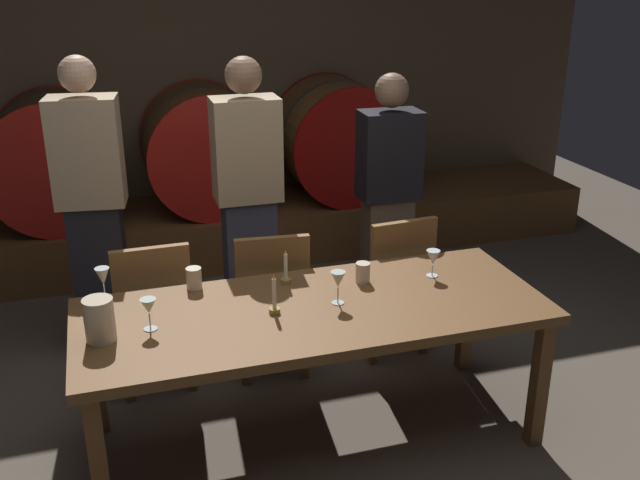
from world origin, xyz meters
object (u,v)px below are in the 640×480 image
(dining_table, at_px, (314,320))
(guest_right, at_px, (388,196))
(chair_center, at_px, (271,296))
(wine_glass_far_right, at_px, (433,258))
(pitcher, at_px, (99,320))
(wine_glass_center_left, at_px, (149,307))
(chair_left, at_px, (153,308))
(candle_left, at_px, (274,303))
(wine_barrel_left, at_px, (55,160))
(wine_glass_center_right, at_px, (338,281))
(wine_barrel_right, at_px, (338,139))
(cup_right, at_px, (363,273))
(guest_left, at_px, (93,208))
(chair_right, at_px, (394,278))
(wine_barrel_center, at_px, (206,149))
(cup_left, at_px, (194,278))
(guest_center, at_px, (248,204))
(candle_right, at_px, (286,274))
(wine_glass_far_left, at_px, (103,278))

(dining_table, bearing_deg, guest_right, 54.34)
(chair_center, bearing_deg, guest_right, -143.41)
(chair_center, bearing_deg, wine_glass_far_right, 151.75)
(pitcher, relative_size, wine_glass_center_left, 1.30)
(chair_left, height_order, candle_left, candle_left)
(wine_barrel_left, relative_size, wine_glass_center_right, 5.91)
(guest_right, xyz_separation_m, wine_glass_far_right, (-0.18, -1.04, 0.01))
(wine_barrel_right, distance_m, cup_right, 2.44)
(pitcher, distance_m, wine_glass_far_right, 1.65)
(guest_left, bearing_deg, chair_right, 169.71)
(cup_right, bearing_deg, wine_barrel_center, 100.04)
(candle_left, distance_m, wine_glass_center_left, 0.56)
(wine_barrel_left, distance_m, chair_center, 2.24)
(cup_left, bearing_deg, candle_left, -50.21)
(pitcher, relative_size, wine_glass_center_right, 1.19)
(dining_table, height_order, wine_glass_center_right, wine_glass_center_right)
(wine_barrel_left, relative_size, guest_left, 0.54)
(wine_glass_far_right, bearing_deg, chair_right, 88.64)
(guest_center, bearing_deg, wine_barrel_center, -88.84)
(wine_barrel_center, distance_m, cup_right, 2.38)
(chair_right, distance_m, cup_left, 1.27)
(guest_left, distance_m, cup_right, 1.64)
(dining_table, xyz_separation_m, pitcher, (-0.96, -0.03, 0.17))
(chair_right, xyz_separation_m, pitcher, (-1.65, -0.70, 0.33))
(chair_right, relative_size, wine_glass_far_right, 6.23)
(candle_right, xyz_separation_m, wine_glass_center_left, (-0.69, -0.29, 0.06))
(wine_barrel_right, xyz_separation_m, candle_right, (-1.03, -2.25, -0.10))
(dining_table, height_order, candle_left, candle_left)
(wine_barrel_left, xyz_separation_m, guest_left, (0.25, -1.32, 0.03))
(dining_table, bearing_deg, wine_glass_center_left, 179.78)
(wine_barrel_right, height_order, pitcher, wine_barrel_right)
(chair_center, height_order, wine_glass_far_left, wine_glass_far_left)
(chair_center, bearing_deg, candle_right, 95.14)
(dining_table, bearing_deg, wine_glass_far_left, 159.36)
(chair_left, relative_size, cup_left, 8.07)
(guest_center, relative_size, candle_left, 8.86)
(chair_right, xyz_separation_m, wine_glass_center_left, (-1.44, -0.67, 0.34))
(guest_center, height_order, candle_right, guest_center)
(chair_center, bearing_deg, guest_left, -26.75)
(wine_barrel_right, xyz_separation_m, dining_table, (-0.97, -2.54, -0.22))
(pitcher, bearing_deg, cup_right, 10.07)
(guest_center, xyz_separation_m, cup_left, (-0.42, -0.70, -0.12))
(wine_barrel_right, relative_size, wine_glass_far_left, 5.59)
(chair_right, bearing_deg, candle_right, 22.31)
(chair_right, height_order, pitcher, pitcher)
(guest_center, height_order, guest_right, guest_center)
(chair_left, height_order, wine_glass_far_left, wine_glass_far_left)
(wine_glass_far_left, height_order, wine_glass_center_left, wine_glass_far_left)
(guest_center, xyz_separation_m, wine_glass_far_right, (0.76, -0.91, -0.08))
(chair_right, xyz_separation_m, candle_right, (-0.75, -0.38, 0.29))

